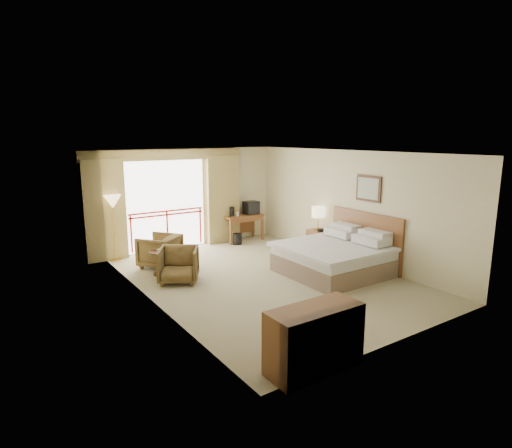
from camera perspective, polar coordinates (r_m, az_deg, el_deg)
floor at (r=9.37m, az=1.16°, el=-7.21°), size 7.00×7.00×0.00m
ceiling at (r=8.87m, az=1.23°, el=9.52°), size 7.00×7.00×0.00m
wall_back at (r=12.02m, az=-8.43°, el=3.52°), size 5.00×0.00×5.00m
wall_front at (r=6.55m, az=19.07°, el=-3.91°), size 5.00×0.00×5.00m
wall_left at (r=7.89m, az=-13.86°, el=-1.00°), size 0.00×7.00×7.00m
wall_right at (r=10.63m, az=12.31°, el=2.31°), size 0.00×7.00×7.00m
balcony_door at (r=11.71m, az=-11.90°, el=2.43°), size 2.40×0.00×2.40m
balcony_railing at (r=11.76m, az=-11.78°, el=0.55°), size 2.09×0.03×1.02m
curtain_left at (r=11.08m, az=-19.58°, el=1.74°), size 1.00×0.26×2.50m
curtain_right at (r=12.29m, az=-4.53°, el=3.32°), size 1.00×0.26×2.50m
valance at (r=11.48m, az=-11.99°, el=9.03°), size 4.40×0.22×0.28m
hvac_vent at (r=12.50m, az=-3.06°, el=8.55°), size 0.50×0.04×0.50m
bed at (r=9.73m, az=10.48°, el=-4.36°), size 2.13×2.06×0.97m
headboard at (r=10.34m, az=14.37°, el=-2.01°), size 0.06×2.10×1.30m
framed_art at (r=10.14m, az=14.76°, el=4.60°), size 0.04×0.72×0.60m
nightstand at (r=11.28m, az=8.34°, el=-2.37°), size 0.48×0.55×0.63m
table_lamp at (r=11.16m, az=8.28°, el=1.54°), size 0.33×0.33×0.59m
phone at (r=11.06m, az=8.72°, el=-0.79°), size 0.19×0.17×0.07m
desk at (r=12.54m, az=-1.93°, el=0.49°), size 1.17×0.57×0.77m
tv at (r=12.59m, az=-0.65°, el=2.19°), size 0.42×0.33×0.38m
coffee_maker at (r=12.27m, az=-3.21°, el=1.67°), size 0.14×0.14×0.28m
cup at (r=12.32m, az=-2.48°, el=1.31°), size 0.10×0.10×0.11m
wastebasket at (r=12.16m, az=-2.49°, el=-2.01°), size 0.26×0.26×0.31m
armchair_far at (r=10.41m, az=-12.63°, el=-5.56°), size 1.16×1.17×0.77m
armchair_near at (r=9.30m, az=-10.19°, el=-7.56°), size 1.10×1.11×0.74m
side_table at (r=9.71m, az=-12.57°, el=-4.52°), size 0.50×0.50×0.54m
book at (r=9.67m, az=-12.62°, el=-3.52°), size 0.27×0.30×0.02m
floor_lamp at (r=10.92m, az=-18.56°, el=2.53°), size 0.42×0.42×1.64m
dresser at (r=5.83m, az=7.82°, el=-14.94°), size 1.30×0.55×0.87m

